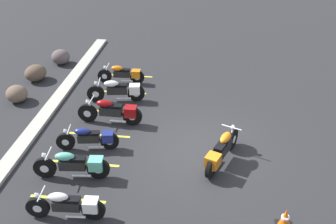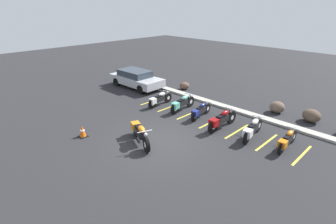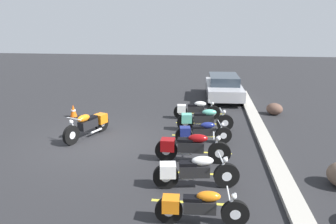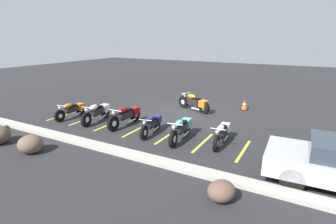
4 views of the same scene
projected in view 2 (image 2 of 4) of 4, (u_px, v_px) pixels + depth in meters
ground at (158, 142)px, 11.96m from camera, size 60.00×60.00×0.00m
motorcycle_orange_featured at (140, 133)px, 11.79m from camera, size 2.17×1.07×0.90m
parked_bike_0 at (159, 99)px, 16.01m from camera, size 0.57×2.02×0.80m
parked_bike_1 at (182, 103)px, 15.24m from camera, size 0.63×2.19×0.86m
parked_bike_2 at (200, 111)px, 14.33m from camera, size 0.64×1.97×0.78m
parked_bike_3 at (221, 120)px, 13.06m from camera, size 0.64×2.28×0.90m
parked_bike_4 at (252, 129)px, 12.14m from camera, size 0.71×2.20×0.87m
parked_bike_5 at (287, 140)px, 11.27m from camera, size 0.55×1.97×0.77m
car_silver at (136, 78)px, 19.44m from camera, size 4.36×1.94×1.29m
concrete_curb at (228, 108)px, 15.71m from camera, size 18.00×0.50×0.12m
landscape_rock_0 at (184, 86)px, 19.15m from camera, size 0.90×0.94×0.53m
landscape_rock_2 at (312, 116)px, 13.88m from camera, size 1.20×1.14×0.68m
landscape_rock_3 at (277, 107)px, 15.06m from camera, size 1.16×1.16×0.65m
traffic_cone at (82, 131)px, 12.35m from camera, size 0.40×0.40×0.57m
stall_line_0 at (153, 101)px, 16.98m from camera, size 0.10×2.10×0.00m
stall_line_1 at (170, 107)px, 15.97m from camera, size 0.10×2.10×0.00m
stall_line_2 at (189, 114)px, 14.96m from camera, size 0.10×2.10×0.00m
stall_line_3 at (211, 122)px, 13.95m from camera, size 0.10×2.10×0.00m
stall_line_4 at (237, 131)px, 12.94m from camera, size 0.10×2.10×0.00m
stall_line_5 at (267, 142)px, 11.93m from camera, size 0.10×2.10×0.00m
stall_line_6 at (302, 155)px, 10.93m from camera, size 0.10×2.10×0.00m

